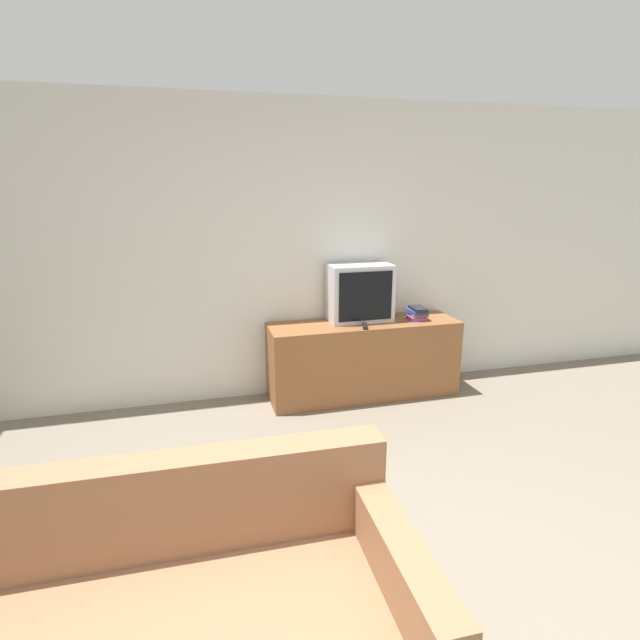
# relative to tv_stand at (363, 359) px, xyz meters

# --- Properties ---
(wall_back) EXTENTS (9.00, 0.06, 2.60)m
(wall_back) POSITION_rel_tv_stand_xyz_m (-0.84, 0.29, 0.95)
(wall_back) COLOR silver
(wall_back) RESTS_ON ground_plane
(tv_stand) EXTENTS (1.72, 0.48, 0.70)m
(tv_stand) POSITION_rel_tv_stand_xyz_m (0.00, 0.00, 0.00)
(tv_stand) COLOR brown
(tv_stand) RESTS_ON ground_plane
(television) EXTENTS (0.56, 0.32, 0.51)m
(television) POSITION_rel_tv_stand_xyz_m (-0.02, 0.09, 0.60)
(television) COLOR silver
(television) RESTS_ON tv_stand
(book_stack) EXTENTS (0.18, 0.21, 0.11)m
(book_stack) POSITION_rel_tv_stand_xyz_m (0.50, -0.02, 0.40)
(book_stack) COLOR #7A3884
(book_stack) RESTS_ON tv_stand
(remote_on_stand) EXTENTS (0.08, 0.15, 0.02)m
(remote_on_stand) POSITION_rel_tv_stand_xyz_m (-0.05, -0.16, 0.36)
(remote_on_stand) COLOR black
(remote_on_stand) RESTS_ON tv_stand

